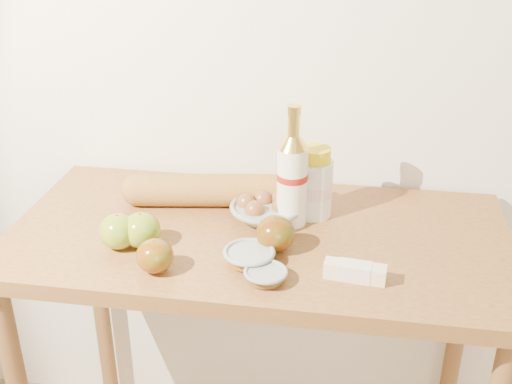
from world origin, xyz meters
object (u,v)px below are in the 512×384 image
egg_bowl (266,209)px  baguette (219,190)px  bourbon_bottle (292,177)px  cream_bottle (314,184)px  table (258,274)px

egg_bowl → baguette: (-0.13, 0.06, 0.02)m
bourbon_bottle → cream_bottle: bourbon_bottle is taller
table → cream_bottle: 0.26m
table → baguette: 0.24m
bourbon_bottle → egg_bowl: 0.12m
egg_bowl → table: bearing=-97.5°
baguette → bourbon_bottle: bearing=-27.0°
table → baguette: bearing=135.0°
bourbon_bottle → baguette: 0.22m
bourbon_bottle → cream_bottle: (0.05, 0.05, -0.04)m
bourbon_bottle → baguette: (-0.20, 0.06, -0.08)m
cream_bottle → egg_bowl: size_ratio=0.75×
table → egg_bowl: (0.01, 0.07, 0.15)m
table → cream_bottle: cream_bottle is taller
bourbon_bottle → cream_bottle: bearing=60.6°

